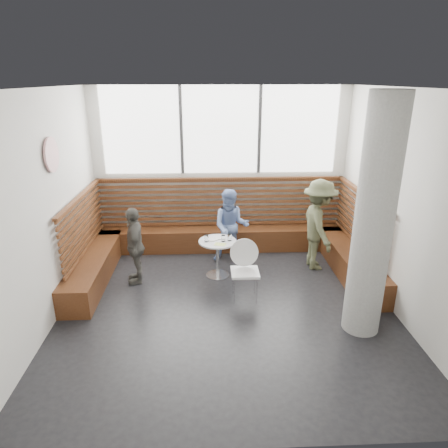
{
  "coord_description": "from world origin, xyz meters",
  "views": [
    {
      "loc": [
        -0.28,
        -5.31,
        3.32
      ],
      "look_at": [
        0.0,
        1.0,
        1.0
      ],
      "focal_mm": 32.0,
      "sensor_mm": 36.0,
      "label": 1
    }
  ],
  "objects_px": {
    "cafe_chair": "(245,265)",
    "concrete_column": "(374,221)",
    "adult_man": "(318,225)",
    "child_back": "(231,226)",
    "child_left": "(135,245)",
    "cafe_table": "(218,251)"
  },
  "relations": [
    {
      "from": "adult_man",
      "to": "child_left",
      "type": "xyz_separation_m",
      "value": [
        -3.22,
        -0.4,
        -0.17
      ]
    },
    {
      "from": "cafe_chair",
      "to": "child_back",
      "type": "height_order",
      "value": "child_back"
    },
    {
      "from": "child_back",
      "to": "child_left",
      "type": "xyz_separation_m",
      "value": [
        -1.67,
        -0.74,
        -0.04
      ]
    },
    {
      "from": "cafe_table",
      "to": "adult_man",
      "type": "xyz_separation_m",
      "value": [
        1.83,
        0.28,
        0.35
      ]
    },
    {
      "from": "adult_man",
      "to": "child_back",
      "type": "bearing_deg",
      "value": 75.61
    },
    {
      "from": "cafe_table",
      "to": "child_back",
      "type": "xyz_separation_m",
      "value": [
        0.27,
        0.62,
        0.22
      ]
    },
    {
      "from": "concrete_column",
      "to": "adult_man",
      "type": "height_order",
      "value": "concrete_column"
    },
    {
      "from": "concrete_column",
      "to": "adult_man",
      "type": "xyz_separation_m",
      "value": [
        -0.13,
        1.94,
        -0.77
      ]
    },
    {
      "from": "concrete_column",
      "to": "cafe_chair",
      "type": "bearing_deg",
      "value": 149.13
    },
    {
      "from": "adult_man",
      "to": "child_back",
      "type": "xyz_separation_m",
      "value": [
        -1.56,
        0.33,
        -0.13
      ]
    },
    {
      "from": "cafe_table",
      "to": "child_left",
      "type": "xyz_separation_m",
      "value": [
        -1.39,
        -0.12,
        0.18
      ]
    },
    {
      "from": "adult_man",
      "to": "child_left",
      "type": "height_order",
      "value": "adult_man"
    },
    {
      "from": "cafe_chair",
      "to": "child_left",
      "type": "xyz_separation_m",
      "value": [
        -1.8,
        0.6,
        0.11
      ]
    },
    {
      "from": "cafe_table",
      "to": "child_back",
      "type": "distance_m",
      "value": 0.71
    },
    {
      "from": "cafe_table",
      "to": "child_back",
      "type": "bearing_deg",
      "value": 66.18
    },
    {
      "from": "cafe_chair",
      "to": "concrete_column",
      "type": "bearing_deg",
      "value": -30.57
    },
    {
      "from": "concrete_column",
      "to": "child_left",
      "type": "height_order",
      "value": "concrete_column"
    },
    {
      "from": "child_back",
      "to": "child_left",
      "type": "bearing_deg",
      "value": -150.52
    },
    {
      "from": "concrete_column",
      "to": "child_left",
      "type": "bearing_deg",
      "value": 155.42
    },
    {
      "from": "cafe_table",
      "to": "cafe_chair",
      "type": "xyz_separation_m",
      "value": [
        0.4,
        -0.72,
        0.07
      ]
    },
    {
      "from": "concrete_column",
      "to": "child_back",
      "type": "relative_size",
      "value": 2.27
    },
    {
      "from": "cafe_table",
      "to": "child_left",
      "type": "distance_m",
      "value": 1.41
    }
  ]
}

